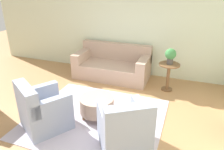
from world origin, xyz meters
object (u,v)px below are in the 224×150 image
(armchair_right, at_px, (124,129))
(potted_plant_on_side_table, at_px, (171,55))
(couch, at_px, (113,66))
(ottoman_table, at_px, (97,105))
(side_table, at_px, (169,73))
(armchair_left, at_px, (43,111))

(armchair_right, relative_size, potted_plant_on_side_table, 2.78)
(couch, distance_m, armchair_right, 2.90)
(couch, xyz_separation_m, potted_plant_on_side_table, (1.57, -0.30, 0.60))
(couch, xyz_separation_m, ottoman_table, (0.39, -1.99, -0.04))
(couch, xyz_separation_m, side_table, (1.57, -0.30, 0.15))
(potted_plant_on_side_table, bearing_deg, couch, 169.38)
(couch, distance_m, ottoman_table, 2.03)
(side_table, bearing_deg, ottoman_table, -124.82)
(couch, relative_size, ottoman_table, 3.00)
(armchair_right, distance_m, side_table, 2.40)
(ottoman_table, distance_m, potted_plant_on_side_table, 2.17)
(armchair_right, relative_size, ottoman_table, 1.57)
(armchair_right, height_order, potted_plant_on_side_table, potted_plant_on_side_table)
(couch, height_order, armchair_right, armchair_right)
(couch, xyz_separation_m, armchair_left, (-0.40, -2.65, 0.05))
(armchair_right, xyz_separation_m, side_table, (0.41, 2.36, 0.10))
(ottoman_table, bearing_deg, side_table, 55.18)
(couch, distance_m, armchair_left, 2.68)
(side_table, relative_size, potted_plant_on_side_table, 1.82)
(ottoman_table, bearing_deg, armchair_left, -140.21)
(ottoman_table, bearing_deg, potted_plant_on_side_table, 55.18)
(armchair_right, bearing_deg, couch, 113.73)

